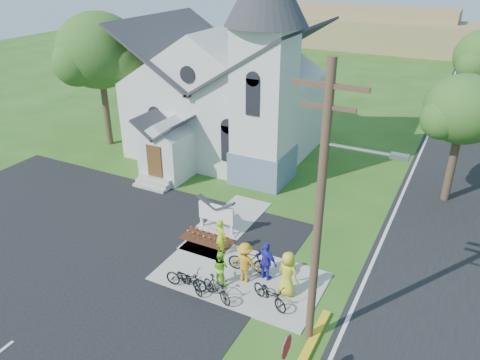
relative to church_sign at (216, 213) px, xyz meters
The scene contains 22 objects.
ground 3.57m from the church_sign, 69.44° to the right, with size 120.00×120.00×0.00m, color #2C5418.
parking_lot 7.86m from the church_sign, 138.12° to the right, with size 20.00×16.00×0.02m, color black.
road 16.30m from the church_sign, 46.49° to the left, with size 8.00×90.00×0.02m, color black.
sidewalk 3.95m from the church_sign, 45.00° to the right, with size 7.00×4.00×0.05m, color #A29C92.
church 11.06m from the church_sign, 114.73° to the left, with size 12.35×12.00×13.00m.
church_sign is the anchor object (origin of this frame).
flower_bed 1.34m from the church_sign, 90.00° to the right, with size 2.60×1.10×0.07m, color #34190E.
utility_pole 9.18m from the church_sign, 35.60° to the right, with size 3.45×0.28×10.00m.
stop_sign 9.97m from the church_sign, 48.12° to the right, with size 0.11×0.76×2.48m.
tree_lot_corner 15.53m from the church_sign, 152.02° to the left, with size 5.60×5.60×9.15m.
tree_road_near 13.75m from the church_sign, 42.21° to the left, with size 4.00×4.00×7.05m.
distant_hills 53.34m from the church_sign, 85.10° to the left, with size 61.00×10.00×5.60m.
cyclist_0 1.95m from the church_sign, 54.23° to the right, with size 0.64×0.42×1.76m, color #A1C817.
bike_0 4.56m from the church_sign, 75.90° to the right, with size 0.65×1.86×0.97m, color black.
cyclist_1 4.10m from the church_sign, 57.81° to the right, with size 0.75×0.58×1.54m, color #82D427.
bike_1 3.67m from the church_sign, 37.99° to the right, with size 0.52×1.85×1.11m, color black.
cyclist_2 4.43m from the church_sign, 32.06° to the right, with size 1.03×0.43×1.77m, color #2B26C1.
bike_2 4.64m from the church_sign, 72.84° to the right, with size 0.53×1.52×0.80m, color black.
cyclist_3 4.14m from the church_sign, 43.52° to the right, with size 1.17×0.67×1.82m, color orange.
bike_3 5.10m from the church_sign, 60.01° to the right, with size 0.48×1.69×1.01m, color black.
cyclist_4 5.64m from the church_sign, 30.02° to the right, with size 0.95×0.62×1.95m, color gold.
bike_4 5.88m from the church_sign, 39.37° to the right, with size 0.64×1.85×0.97m, color black.
Camera 1 is at (8.90, -13.84, 12.47)m, focal length 35.00 mm.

